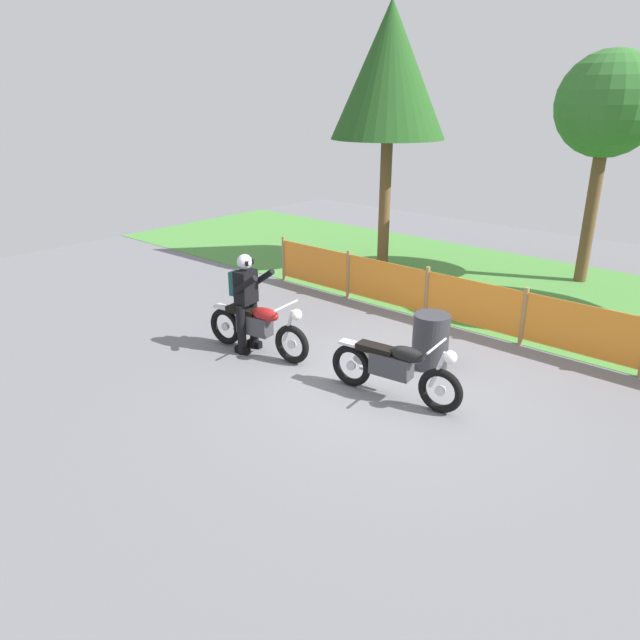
{
  "coord_description": "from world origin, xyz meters",
  "views": [
    {
      "loc": [
        4.58,
        -6.76,
        4.07
      ],
      "look_at": [
        -0.91,
        -0.54,
        0.9
      ],
      "focal_mm": 32.88,
      "sensor_mm": 36.0,
      "label": 1
    }
  ],
  "objects_px": {
    "motorcycle_lead": "(395,368)",
    "oil_drum": "(431,341)",
    "rider_trailing": "(246,298)",
    "motorcycle_trailing": "(258,327)"
  },
  "relations": [
    {
      "from": "rider_trailing",
      "to": "motorcycle_lead",
      "type": "bearing_deg",
      "value": -3.36
    },
    {
      "from": "oil_drum",
      "to": "rider_trailing",
      "type": "bearing_deg",
      "value": -150.32
    },
    {
      "from": "motorcycle_lead",
      "to": "motorcycle_trailing",
      "type": "bearing_deg",
      "value": 177.2
    },
    {
      "from": "motorcycle_lead",
      "to": "oil_drum",
      "type": "xyz_separation_m",
      "value": [
        -0.2,
        1.27,
        -0.04
      ]
    },
    {
      "from": "rider_trailing",
      "to": "oil_drum",
      "type": "xyz_separation_m",
      "value": [
        2.65,
        1.51,
        -0.51
      ]
    },
    {
      "from": "oil_drum",
      "to": "motorcycle_lead",
      "type": "bearing_deg",
      "value": -81.18
    },
    {
      "from": "motorcycle_trailing",
      "to": "oil_drum",
      "type": "relative_size",
      "value": 2.36
    },
    {
      "from": "motorcycle_lead",
      "to": "rider_trailing",
      "type": "height_order",
      "value": "rider_trailing"
    },
    {
      "from": "motorcycle_lead",
      "to": "motorcycle_trailing",
      "type": "relative_size",
      "value": 1.0
    },
    {
      "from": "motorcycle_lead",
      "to": "oil_drum",
      "type": "relative_size",
      "value": 2.35
    }
  ]
}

